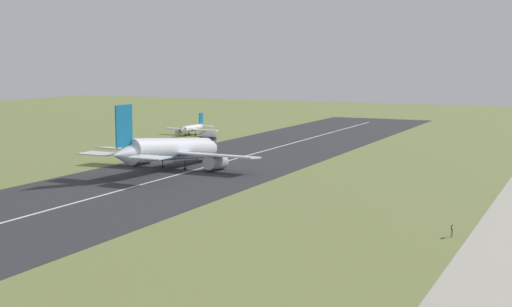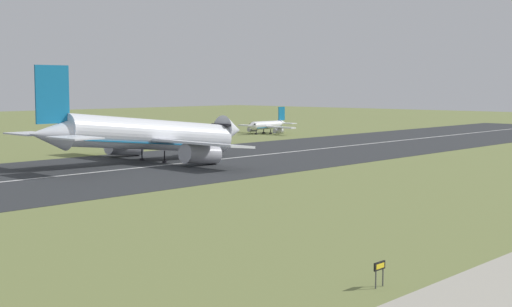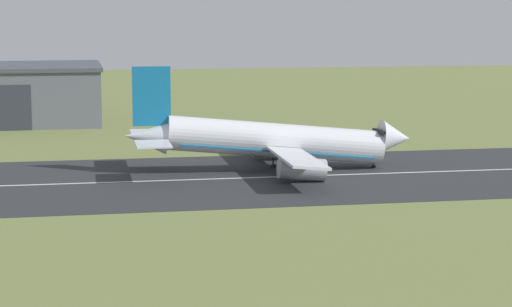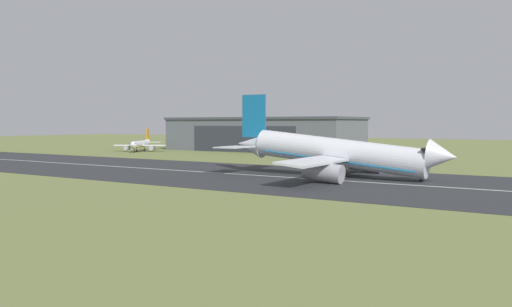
{
  "view_description": "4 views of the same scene",
  "coord_description": "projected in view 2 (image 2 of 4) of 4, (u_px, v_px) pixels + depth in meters",
  "views": [
    {
      "loc": [
        -116.3,
        22.31,
        27.36
      ],
      "look_at": [
        26.45,
        89.91,
        6.59
      ],
      "focal_mm": 50.0,
      "sensor_mm": 36.0,
      "label": 1
    },
    {
      "loc": [
        -46.59,
        14.28,
        13.97
      ],
      "look_at": [
        34.97,
        90.47,
        3.39
      ],
      "focal_mm": 50.0,
      "sensor_mm": 36.0,
      "label": 2
    },
    {
      "loc": [
        2.25,
        -40.51,
        26.88
      ],
      "look_at": [
        27.92,
        93.42,
        6.63
      ],
      "focal_mm": 70.0,
      "sensor_mm": 36.0,
      "label": 3
    },
    {
      "loc": [
        73.88,
        22.31,
        10.98
      ],
      "look_at": [
        34.82,
        86.99,
        6.39
      ],
      "focal_mm": 35.0,
      "sensor_mm": 36.0,
      "label": 4
    }
  ],
  "objects": [
    {
      "name": "ground_plane",
      "position": [
        273.0,
        243.0,
        63.41
      ],
      "size": [
        659.71,
        659.71,
        0.0
      ],
      "primitive_type": "plane",
      "color": "olive"
    },
    {
      "name": "runway_sign",
      "position": [
        380.0,
        268.0,
        49.44
      ],
      "size": [
        1.27,
        0.13,
        1.82
      ],
      "color": "#4C4C51",
      "rests_on": "ground_plane"
    },
    {
      "name": "airplane_parked_west",
      "position": [
        267.0,
        125.0,
        209.3
      ],
      "size": [
        16.14,
        21.71,
        7.8
      ],
      "color": "white",
      "rests_on": "ground_plane"
    },
    {
      "name": "airplane_landing",
      "position": [
        150.0,
        136.0,
        130.71
      ],
      "size": [
        47.95,
        46.1,
        17.37
      ],
      "color": "silver",
      "rests_on": "ground_plane"
    }
  ]
}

